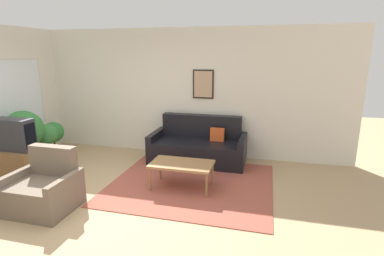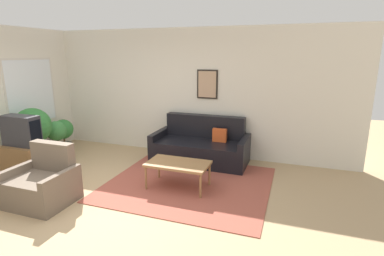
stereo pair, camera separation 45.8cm
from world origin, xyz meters
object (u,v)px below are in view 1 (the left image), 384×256
object	(u,v)px
tv	(14,135)
armchair	(44,190)
coffee_table	(182,165)
potted_plant_tall	(24,131)
couch	(199,147)

from	to	relation	value
tv	armchair	world-z (taller)	tv
coffee_table	armchair	bearing A→B (deg)	-146.95
coffee_table	tv	bearing A→B (deg)	-172.16
tv	coffee_table	bearing A→B (deg)	7.84
armchair	potted_plant_tall	bearing A→B (deg)	153.64
couch	potted_plant_tall	size ratio (longest dim) A/B	1.71
coffee_table	potted_plant_tall	xyz separation A→B (m)	(-3.19, 0.15, 0.34)
coffee_table	potted_plant_tall	bearing A→B (deg)	177.28
coffee_table	armchair	world-z (taller)	armchair
couch	tv	distance (m)	3.36
coffee_table	tv	xyz separation A→B (m)	(-2.86, -0.39, 0.43)
couch	armchair	world-z (taller)	couch
coffee_table	couch	bearing A→B (deg)	91.22
potted_plant_tall	tv	bearing A→B (deg)	-59.12
armchair	potted_plant_tall	world-z (taller)	potted_plant_tall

